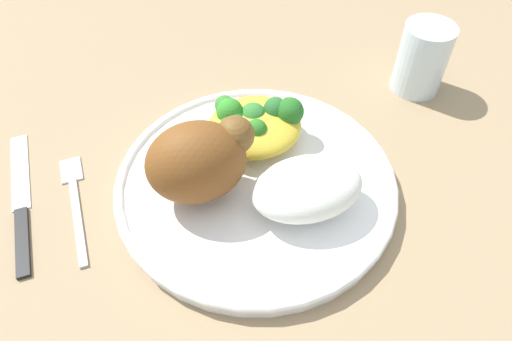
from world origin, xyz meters
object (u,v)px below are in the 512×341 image
Objects in this scene: rice_pile at (307,188)px; knife at (21,209)px; mac_cheese_with_broccoli at (254,123)px; water_glass at (422,59)px; plate at (256,183)px; fork at (75,200)px; roasted_chicken at (200,162)px.

knife is (-0.27, 0.08, -0.04)m from rice_pile.
mac_cheese_with_broccoli is 0.25m from knife.
mac_cheese_with_broccoli is at bearing -168.36° from water_glass.
rice_pile is 0.10m from mac_cheese_with_broccoli.
plate is at bearing -9.59° from knife.
mac_cheese_with_broccoli is 0.20m from fork.
water_glass is at bearing 23.44° from plate.
roasted_chicken reaches higher than water_glass.
fork is (-0.18, 0.04, -0.01)m from plate.
rice_pile is at bearing -25.60° from roasted_chicken.
fork is 1.66× the size of water_glass.
plate is at bearing -156.56° from water_glass.
plate is 0.07m from rice_pile.
fork is at bearing 159.46° from rice_pile.
roasted_chicken reaches higher than fork.
roasted_chicken is 0.09m from mac_cheese_with_broccoli.
water_glass reaches higher than rice_pile.
knife is (-0.05, 0.00, 0.00)m from fork.
plate is 0.18m from fork.
fork is 0.75× the size of knife.
plate is at bearing 1.59° from roasted_chicken.
roasted_chicken is 0.99× the size of rice_pile.
knife is (-0.23, 0.04, -0.01)m from plate.
mac_cheese_with_broccoli is 0.23m from water_glass.
knife is at bearing 162.60° from rice_pile.
rice_pile reaches higher than plate.
knife is at bearing 176.66° from fork.
water_glass is (0.22, 0.05, 0.00)m from mac_cheese_with_broccoli.
mac_cheese_with_broccoli is 0.54× the size of knife.
fork is (-0.13, 0.04, -0.06)m from roasted_chicken.
fork is 0.05m from knife.
mac_cheese_with_broccoli is at bearing 40.36° from roasted_chicken.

